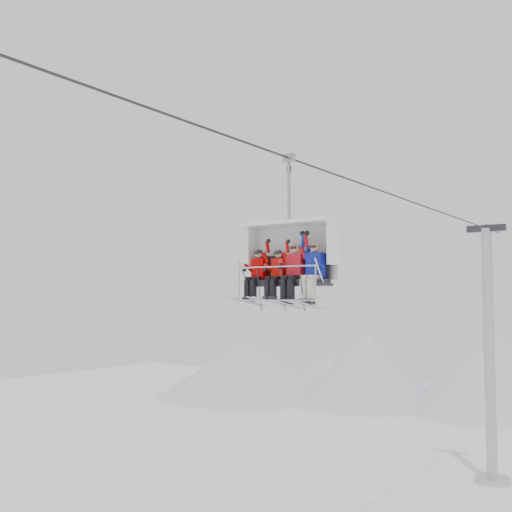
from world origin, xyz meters
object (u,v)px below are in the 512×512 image
Objects in this scene: skier_center_left at (277,273)px; skier_far_left at (257,273)px; skier_far_right at (313,270)px; chairlift_carrier at (292,253)px; skier_center_right at (294,270)px; lift_tower_right at (490,370)px.

skier_far_left is at bearing 179.53° from skier_center_left.
skier_far_right reaches higher than skier_far_left.
skier_far_right reaches higher than skier_center_left.
skier_far_right is (1.75, 0.01, 0.05)m from skier_far_left.
skier_far_right is at bearing -20.13° from chairlift_carrier.
skier_center_right reaches higher than skier_center_left.
lift_tower_right reaches higher than skier_far_left.
skier_center_left is 0.53m from skier_center_right.
skier_center_right is 1.00× the size of skier_far_right.
chairlift_carrier is at bearing -90.00° from lift_tower_right.
chairlift_carrier is 2.31× the size of skier_center_right.
chairlift_carrier reaches higher than skier_far_left.
lift_tower_right is 7.99× the size of skier_far_left.
lift_tower_right reaches higher than chairlift_carrier.
lift_tower_right is 7.99× the size of skier_center_left.
skier_far_left is at bearing -179.55° from skier_far_right.
chairlift_carrier is 2.31× the size of skier_far_right.
skier_center_right is at bearing -51.63° from chairlift_carrier.
lift_tower_right is 21.07m from skier_far_right.
skier_center_left is 0.98× the size of skier_center_right.
chairlift_carrier is 1.11m from skier_far_left.
skier_center_left is (-0.28, -20.59, 4.39)m from lift_tower_right.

